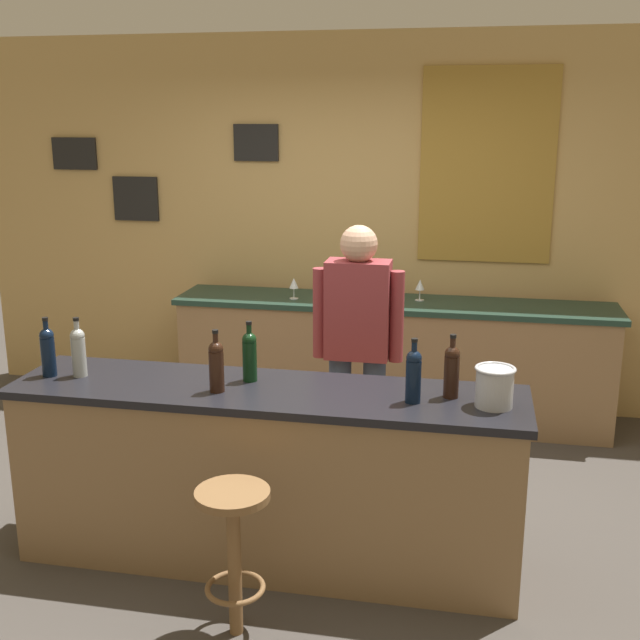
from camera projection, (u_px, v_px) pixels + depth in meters
name	position (u px, v px, depth m)	size (l,w,h in m)	color
ground_plane	(287.00, 519.00, 4.41)	(10.00, 10.00, 0.00)	#423D38
back_wall	(349.00, 222.00, 5.98)	(6.00, 0.09, 2.80)	tan
bar_counter	(267.00, 475.00, 3.91)	(2.52, 0.60, 0.92)	olive
side_counter	(391.00, 360.00, 5.79)	(3.18, 0.56, 0.90)	olive
bartender	(358.00, 344.00, 4.47)	(0.52, 0.21, 1.62)	#384766
bar_stool	(234.00, 538.00, 3.33)	(0.32, 0.32, 0.68)	brown
wine_bottle_a	(48.00, 350.00, 3.95)	(0.07, 0.07, 0.31)	black
wine_bottle_b	(78.00, 350.00, 3.95)	(0.07, 0.07, 0.31)	#999E99
wine_bottle_c	(216.00, 364.00, 3.72)	(0.07, 0.07, 0.31)	black
wine_bottle_d	(250.00, 355.00, 3.87)	(0.07, 0.07, 0.31)	black
wine_bottle_e	(413.00, 374.00, 3.58)	(0.07, 0.07, 0.31)	black
wine_bottle_f	(452.00, 370.00, 3.64)	(0.07, 0.07, 0.31)	black
ice_bucket	(495.00, 386.00, 3.54)	(0.19, 0.19, 0.19)	#B7BABF
wine_glass_a	(294.00, 284.00, 5.72)	(0.07, 0.07, 0.16)	silver
wine_glass_b	(420.00, 286.00, 5.67)	(0.07, 0.07, 0.16)	silver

